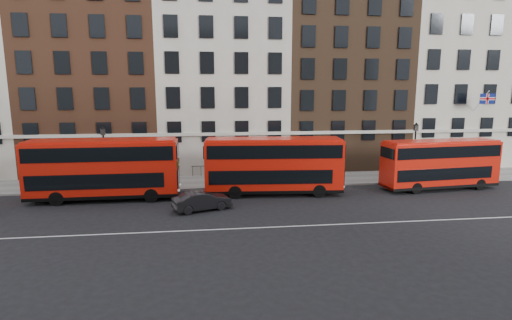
{
  "coord_description": "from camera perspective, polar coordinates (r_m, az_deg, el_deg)",
  "views": [
    {
      "loc": [
        -1.75,
        -25.32,
        8.48
      ],
      "look_at": [
        2.0,
        5.0,
        3.0
      ],
      "focal_mm": 28.0,
      "sensor_mm": 36.0,
      "label": 1
    }
  ],
  "objects": [
    {
      "name": "lamp_post_left",
      "position": [
        35.23,
        -20.84,
        0.68
      ],
      "size": [
        0.44,
        0.44,
        5.33
      ],
      "color": "black",
      "rests_on": "pavement"
    },
    {
      "name": "pavement",
      "position": [
        36.84,
        -4.14,
        -3.05
      ],
      "size": [
        80.0,
        5.0,
        0.15
      ],
      "primitive_type": "cube",
      "color": "gray",
      "rests_on": "ground"
    },
    {
      "name": "building_terrace",
      "position": [
        43.26,
        -5.25,
        12.46
      ],
      "size": [
        64.0,
        11.95,
        22.0
      ],
      "color": "beige",
      "rests_on": "ground"
    },
    {
      "name": "ground",
      "position": [
        26.76,
        -2.96,
        -8.32
      ],
      "size": [
        120.0,
        120.0,
        0.0
      ],
      "primitive_type": "plane",
      "color": "black",
      "rests_on": "ground"
    },
    {
      "name": "kerb",
      "position": [
        34.41,
        -3.92,
        -3.99
      ],
      "size": [
        80.0,
        0.3,
        0.16
      ],
      "primitive_type": "cube",
      "color": "gray",
      "rests_on": "ground"
    },
    {
      "name": "traffic_light",
      "position": [
        43.3,
        30.56,
        0.74
      ],
      "size": [
        0.25,
        0.45,
        3.27
      ],
      "color": "black",
      "rests_on": "pavement"
    },
    {
      "name": "road_centre_line",
      "position": [
        24.88,
        -2.63,
        -9.76
      ],
      "size": [
        70.0,
        0.12,
        0.01
      ],
      "primitive_type": "cube",
      "color": "white",
      "rests_on": "ground"
    },
    {
      "name": "iron_railings",
      "position": [
        38.86,
        -4.32,
        -1.49
      ],
      "size": [
        6.6,
        0.06,
        1.0
      ],
      "primitive_type": null,
      "color": "black",
      "rests_on": "pavement"
    },
    {
      "name": "lamp_post_right",
      "position": [
        39.05,
        21.71,
        1.49
      ],
      "size": [
        0.44,
        0.44,
        5.33
      ],
      "color": "black",
      "rests_on": "pavement"
    },
    {
      "name": "bus_b",
      "position": [
        32.6,
        -20.99,
        -1.05
      ],
      "size": [
        11.22,
        2.82,
        4.7
      ],
      "rotation": [
        0.0,
        0.0,
        0.01
      ],
      "color": "red",
      "rests_on": "ground"
    },
    {
      "name": "bus_d",
      "position": [
        37.21,
        24.76,
        -0.4
      ],
      "size": [
        10.2,
        3.35,
        4.21
      ],
      "rotation": [
        0.0,
        0.0,
        0.1
      ],
      "color": "red",
      "rests_on": "ground"
    },
    {
      "name": "bus_c",
      "position": [
        32.06,
        2.46,
        -0.65
      ],
      "size": [
        11.12,
        3.42,
        4.6
      ],
      "rotation": [
        0.0,
        0.0,
        -0.07
      ],
      "color": "red",
      "rests_on": "ground"
    },
    {
      "name": "car_front",
      "position": [
        28.54,
        -7.7,
        -5.79
      ],
      "size": [
        4.37,
        2.75,
        1.36
      ],
      "primitive_type": "imported",
      "rotation": [
        0.0,
        0.0,
        1.92
      ],
      "color": "#242326",
      "rests_on": "ground"
    }
  ]
}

